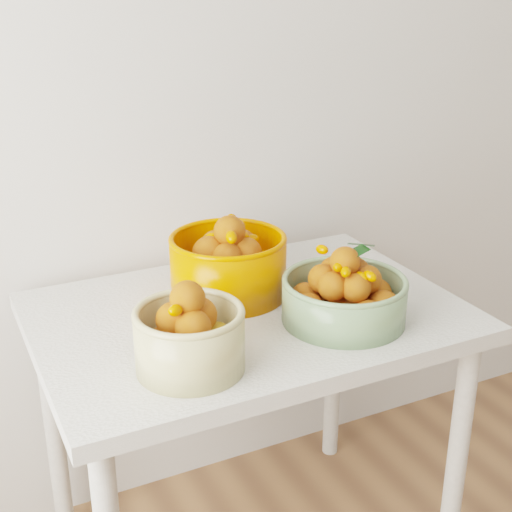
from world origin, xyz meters
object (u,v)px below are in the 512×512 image
object	(u,v)px
table	(248,345)
bowl_cream	(190,336)
bowl_green	(345,295)
bowl_orange	(228,264)

from	to	relation	value
table	bowl_cream	bearing A→B (deg)	-139.06
bowl_green	bowl_orange	world-z (taller)	bowl_orange
bowl_cream	bowl_green	bearing A→B (deg)	6.45
bowl_cream	table	bearing A→B (deg)	40.94
bowl_cream	bowl_orange	distance (m)	0.36
table	bowl_orange	xyz separation A→B (m)	(-0.01, 0.10, 0.18)
table	bowl_orange	bearing A→B (deg)	93.16
bowl_orange	bowl_green	bearing A→B (deg)	-54.06
table	bowl_green	size ratio (longest dim) A/B	3.35
bowl_cream	bowl_green	distance (m)	0.40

